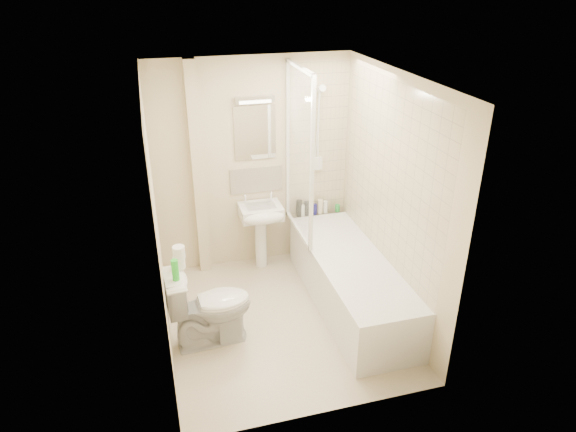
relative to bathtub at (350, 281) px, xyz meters
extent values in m
plane|color=beige|center=(-0.75, -0.07, -0.29)|extent=(2.50, 2.50, 0.00)
cube|color=beige|center=(-0.75, 1.18, 0.91)|extent=(2.20, 0.02, 2.40)
cube|color=beige|center=(-1.85, -0.07, 0.91)|extent=(0.02, 2.50, 2.40)
cube|color=beige|center=(0.35, -0.07, 0.91)|extent=(0.02, 2.50, 2.40)
cube|color=white|center=(-0.75, -0.07, 2.11)|extent=(2.20, 2.50, 0.02)
cube|color=beige|center=(0.00, 1.17, 1.14)|extent=(0.70, 0.01, 1.75)
cube|color=beige|center=(0.34, 0.00, 1.14)|extent=(0.01, 2.10, 1.75)
cube|color=beige|center=(-1.37, 1.12, 0.91)|extent=(0.12, 0.12, 2.40)
cube|color=beige|center=(-0.72, 1.17, 0.74)|extent=(0.60, 0.02, 0.30)
cube|color=white|center=(-0.72, 1.17, 1.29)|extent=(0.46, 0.01, 0.60)
cube|color=silver|center=(-0.72, 1.14, 1.66)|extent=(0.42, 0.07, 0.07)
cube|color=white|center=(0.00, 0.00, -0.01)|extent=(0.70, 2.10, 0.55)
cube|color=white|center=(0.00, 0.00, 0.21)|extent=(0.56, 1.96, 0.05)
cube|color=white|center=(-0.35, 0.73, 1.16)|extent=(0.01, 0.90, 1.80)
cube|color=white|center=(-0.35, 1.16, 1.16)|extent=(0.04, 0.04, 1.80)
cube|color=white|center=(-0.35, 0.28, 1.16)|extent=(0.04, 0.04, 1.80)
cube|color=white|center=(-0.35, 0.73, 2.04)|extent=(0.04, 0.90, 0.04)
cube|color=white|center=(-0.35, 0.73, 0.28)|extent=(0.04, 0.90, 0.03)
cylinder|color=white|center=(0.00, 1.14, 1.26)|extent=(0.02, 0.02, 0.90)
cylinder|color=white|center=(0.00, 1.14, 0.81)|extent=(0.05, 0.05, 0.02)
cylinder|color=white|center=(0.00, 1.14, 1.71)|extent=(0.05, 0.05, 0.02)
cylinder|color=white|center=(0.00, 1.08, 1.74)|extent=(0.08, 0.11, 0.11)
cube|color=white|center=(0.00, 1.14, 0.88)|extent=(0.10, 0.05, 0.14)
cylinder|color=white|center=(-0.02, 1.12, 1.31)|extent=(0.01, 0.13, 0.84)
cylinder|color=white|center=(-0.72, 1.01, 0.03)|extent=(0.13, 0.13, 0.63)
cube|color=white|center=(-0.72, 0.98, 0.43)|extent=(0.47, 0.36, 0.14)
ellipsoid|color=white|center=(-0.72, 0.81, 0.43)|extent=(0.47, 0.20, 0.14)
cube|color=silver|center=(-0.72, 0.98, 0.48)|extent=(0.32, 0.23, 0.04)
cylinder|color=white|center=(-0.87, 1.09, 0.55)|extent=(0.03, 0.03, 0.10)
cylinder|color=white|center=(-0.56, 1.09, 0.55)|extent=(0.03, 0.03, 0.10)
sphere|color=white|center=(-0.87, 1.09, 0.60)|extent=(0.04, 0.04, 0.04)
sphere|color=white|center=(-0.56, 1.09, 0.60)|extent=(0.04, 0.04, 0.04)
cylinder|color=black|center=(-0.23, 1.09, 0.36)|extent=(0.07, 0.07, 0.20)
cylinder|color=white|center=(-0.19, 1.09, 0.33)|extent=(0.06, 0.06, 0.14)
cylinder|color=black|center=(-0.14, 1.09, 0.35)|extent=(0.07, 0.07, 0.17)
cylinder|color=navy|center=(-0.04, 1.09, 0.33)|extent=(0.06, 0.06, 0.13)
cylinder|color=beige|center=(0.03, 1.09, 0.35)|extent=(0.07, 0.07, 0.18)
cylinder|color=silver|center=(0.10, 1.09, 0.34)|extent=(0.06, 0.06, 0.15)
cylinder|color=green|center=(0.25, 1.09, 0.30)|extent=(0.06, 0.06, 0.09)
imported|color=white|center=(-1.47, -0.20, 0.10)|extent=(0.54, 0.83, 0.78)
cylinder|color=white|center=(-1.70, -0.10, 0.55)|extent=(0.11, 0.11, 0.11)
cylinder|color=white|center=(-1.69, -0.11, 0.66)|extent=(0.11, 0.11, 0.11)
cylinder|color=green|center=(-1.74, -0.29, 0.59)|extent=(0.06, 0.06, 0.19)
camera|label=1|loc=(-1.80, -4.13, 2.91)|focal=32.00mm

